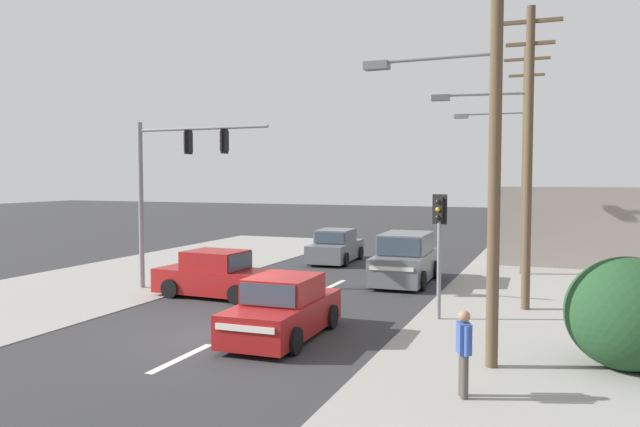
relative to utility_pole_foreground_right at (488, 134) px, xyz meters
name	(u,v)px	position (x,y,z in m)	size (l,w,h in m)	color
ground_plane	(226,337)	(-6.40, 0.22, -4.94)	(140.00, 140.00, 0.00)	#303033
lane_dash_near	(181,358)	(-6.40, -1.78, -4.94)	(0.20, 2.40, 0.01)	silver
lane_dash_mid	(276,312)	(-6.40, 3.22, -4.94)	(0.20, 2.40, 0.01)	silver
lane_dash_far	(333,285)	(-6.40, 8.22, -4.94)	(0.20, 2.40, 0.01)	silver
kerb_right_verge	(611,351)	(2.60, 2.22, -4.93)	(10.00, 44.00, 0.02)	gray
kerb_left_verge	(75,288)	(-14.90, 4.22, -4.93)	(8.00, 40.00, 0.02)	gray
utility_pole_foreground_right	(488,134)	(0.00, 0.00, 0.00)	(3.78, 0.41, 9.16)	brown
utility_pole_midground_right	(523,148)	(0.36, 6.26, -0.04)	(3.77, 0.65, 9.09)	brown
utility_pole_background_right	(522,154)	(-0.09, 13.47, 0.05)	(3.78, 0.28, 9.27)	brown
traffic_signal_mast	(170,174)	(-11.42, 5.15, -0.79)	(5.29, 0.49, 6.00)	slate
pedestal_signal_right_kerb	(439,235)	(-1.72, 4.03, -2.52)	(0.43, 0.31, 3.56)	slate
roadside_bush	(635,318)	(2.93, 0.83, -3.81)	(2.69, 2.31, 2.39)	#1E4223
shopfront_wall_far	(639,229)	(4.60, 16.22, -3.14)	(12.00, 1.00, 3.60)	gray
sedan_oncoming_mid	(217,276)	(-9.32, 4.73, -4.24)	(4.32, 2.06, 1.56)	maroon
sedan_oncoming_near	(283,310)	(-5.02, 0.67, -4.24)	(1.95, 4.27, 1.56)	maroon
suv_crossing_left	(405,260)	(-4.05, 9.75, -4.06)	(2.16, 4.58, 1.90)	slate
sedan_receding_far	(336,247)	(-8.45, 14.21, -4.24)	(2.05, 4.31, 1.56)	slate
pedestrian_at_kerb	(464,349)	(-0.15, -2.08, -4.01)	(0.33, 0.53, 1.63)	#47423D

